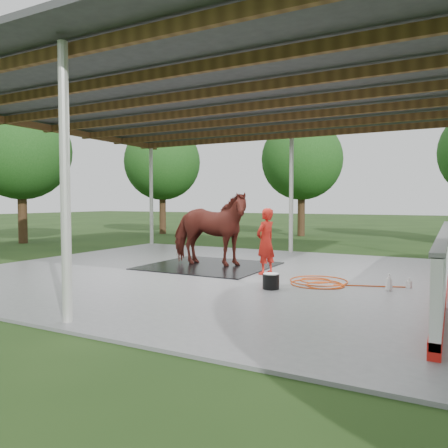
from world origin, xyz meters
The scene contains 12 objects.
ground centered at (0.00, 0.00, 0.00)m, with size 100.00×100.00×0.00m, color #1E3814.
concrete_slab centered at (0.00, 0.00, 0.03)m, with size 12.00×10.00×0.05m, color slate.
pavilion_structure centered at (0.00, 0.00, 3.97)m, with size 12.60×10.60×4.05m.
dasher_board centered at (4.60, 0.00, 0.59)m, with size 0.16×8.00×1.15m.
tree_belt centered at (0.30, 0.90, 3.79)m, with size 28.00×28.00×5.80m.
rubber_mat centered at (-0.85, 0.76, 0.06)m, with size 3.08×2.89×0.02m, color black.
horse centered at (-0.85, 0.76, 1.02)m, with size 1.02×2.24×1.89m, color maroon.
handler centered at (0.91, 0.31, 0.81)m, with size 0.56×0.37×1.53m, color red.
wash_bucket centered at (1.66, -1.23, 0.20)m, with size 0.32×0.32×0.30m.
soap_bottle_a centered at (3.70, -0.36, 0.21)m, with size 0.13×0.13×0.33m, color silver.
soap_bottle_b centered at (4.00, 0.12, 0.15)m, with size 0.09×0.09×0.20m, color #338CD8.
hose_coil centered at (2.31, -0.19, 0.06)m, with size 2.33×1.50×0.02m.
Camera 1 is at (4.75, -9.00, 1.74)m, focal length 35.00 mm.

